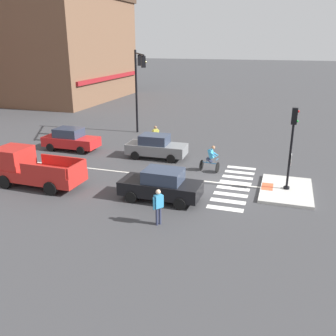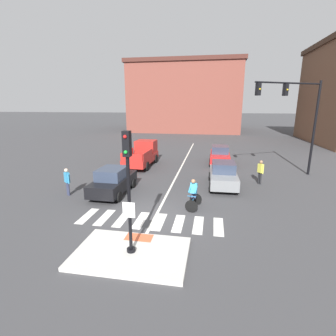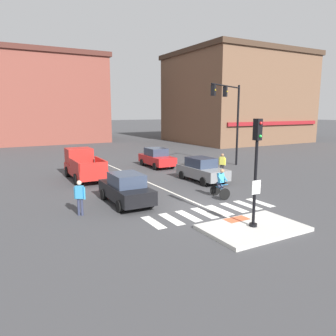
{
  "view_description": "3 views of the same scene",
  "coord_description": "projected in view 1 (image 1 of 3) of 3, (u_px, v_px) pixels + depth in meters",
  "views": [
    {
      "loc": [
        -19.51,
        -2.85,
        7.69
      ],
      "look_at": [
        -1.05,
        3.08,
        1.0
      ],
      "focal_mm": 39.44,
      "sensor_mm": 36.0,
      "label": 1
    },
    {
      "loc": [
        2.74,
        -11.07,
        5.36
      ],
      "look_at": [
        0.19,
        3.33,
        1.64
      ],
      "focal_mm": 26.87,
      "sensor_mm": 36.0,
      "label": 2
    },
    {
      "loc": [
        -9.25,
        -12.69,
        4.83
      ],
      "look_at": [
        -0.38,
        3.2,
        1.61
      ],
      "focal_mm": 34.74,
      "sensor_mm": 36.0,
      "label": 3
    }
  ],
  "objects": [
    {
      "name": "crosswalk_stripe_f",
      "position": [
        238.0,
        177.0,
        21.97
      ],
      "size": [
        0.44,
        1.8,
        0.01
      ],
      "primitive_type": "cube",
      "color": "silver",
      "rests_on": "ground"
    },
    {
      "name": "building_corner_left",
      "position": [
        54.0,
        48.0,
        50.15
      ],
      "size": [
        19.24,
        16.6,
        13.61
      ],
      "color": "brown",
      "rests_on": "ground"
    },
    {
      "name": "crosswalk_stripe_d",
      "position": [
        233.0,
        188.0,
        20.34
      ],
      "size": [
        0.44,
        1.8,
        0.01
      ],
      "primitive_type": "cube",
      "color": "silver",
      "rests_on": "ground"
    },
    {
      "name": "car_grey_eastbound_mid",
      "position": [
        156.0,
        147.0,
        25.39
      ],
      "size": [
        1.92,
        4.14,
        1.64
      ],
      "color": "slate",
      "rests_on": "ground"
    },
    {
      "name": "pedestrian_at_curb_left",
      "position": [
        158.0,
        204.0,
        16.02
      ],
      "size": [
        0.46,
        0.39,
        1.67
      ],
      "color": "#2D334C",
      "rests_on": "ground"
    },
    {
      "name": "pedestrian_waiting_far_side",
      "position": [
        156.0,
        135.0,
        27.87
      ],
      "size": [
        0.39,
        0.47,
        1.67
      ],
      "color": "black",
      "rests_on": "ground"
    },
    {
      "name": "traffic_island",
      "position": [
        286.0,
        190.0,
        19.92
      ],
      "size": [
        4.11,
        2.69,
        0.15
      ],
      "primitive_type": "cube",
      "color": "beige",
      "rests_on": "ground"
    },
    {
      "name": "pickup_truck_red_westbound_far",
      "position": [
        31.0,
        168.0,
        20.53
      ],
      "size": [
        2.15,
        5.14,
        2.08
      ],
      "color": "red",
      "rests_on": "ground"
    },
    {
      "name": "car_red_eastbound_far",
      "position": [
        71.0,
        139.0,
        27.27
      ],
      "size": [
        1.88,
        4.12,
        1.64
      ],
      "color": "red",
      "rests_on": "ground"
    },
    {
      "name": "crosswalk_stripe_h",
      "position": [
        241.0,
        168.0,
        23.61
      ],
      "size": [
        0.44,
        1.8,
        0.01
      ],
      "primitive_type": "cube",
      "color": "silver",
      "rests_on": "ground"
    },
    {
      "name": "car_black_westbound_near",
      "position": [
        161.0,
        185.0,
        18.62
      ],
      "size": [
        1.89,
        4.12,
        1.64
      ],
      "color": "black",
      "rests_on": "ground"
    },
    {
      "name": "ground_plane",
      "position": [
        225.0,
        184.0,
        20.89
      ],
      "size": [
        300.0,
        300.0,
        0.0
      ],
      "primitive_type": "plane",
      "color": "#3D3D3F"
    },
    {
      "name": "traffic_light_mast",
      "position": [
        138.0,
        78.0,
        29.71
      ],
      "size": [
        5.04,
        2.85,
        7.02
      ],
      "color": "black",
      "rests_on": "ground"
    },
    {
      "name": "signal_pole",
      "position": [
        292.0,
        141.0,
        19.03
      ],
      "size": [
        0.44,
        0.38,
        4.38
      ],
      "color": "black",
      "rests_on": "traffic_island"
    },
    {
      "name": "lane_centre_line",
      "position": [
        72.0,
        166.0,
        23.92
      ],
      "size": [
        0.14,
        28.0,
        0.01
      ],
      "primitive_type": "cube",
      "color": "silver",
      "rests_on": "ground"
    },
    {
      "name": "cyclist",
      "position": [
        211.0,
        158.0,
        22.69
      ],
      "size": [
        0.81,
        1.17,
        1.68
      ],
      "color": "black",
      "rests_on": "ground"
    },
    {
      "name": "crosswalk_stripe_g",
      "position": [
        240.0,
        172.0,
        22.79
      ],
      "size": [
        0.44,
        1.8,
        0.01
      ],
      "primitive_type": "cube",
      "color": "silver",
      "rests_on": "ground"
    },
    {
      "name": "crosswalk_stripe_b",
      "position": [
        228.0,
        201.0,
        18.7
      ],
      "size": [
        0.44,
        1.8,
        0.01
      ],
      "primitive_type": "cube",
      "color": "silver",
      "rests_on": "ground"
    },
    {
      "name": "crosswalk_stripe_e",
      "position": [
        235.0,
        183.0,
        21.16
      ],
      "size": [
        0.44,
        1.8,
        0.01
      ],
      "primitive_type": "cube",
      "color": "silver",
      "rests_on": "ground"
    },
    {
      "name": "crosswalk_stripe_c",
      "position": [
        231.0,
        194.0,
        19.52
      ],
      "size": [
        0.44,
        1.8,
        0.01
      ],
      "primitive_type": "cube",
      "color": "silver",
      "rests_on": "ground"
    },
    {
      "name": "crosswalk_stripe_a",
      "position": [
        225.0,
        208.0,
        17.88
      ],
      "size": [
        0.44,
        1.8,
        0.01
      ],
      "primitive_type": "cube",
      "color": "silver",
      "rests_on": "ground"
    },
    {
      "name": "tactile_pad_front",
      "position": [
        267.0,
        187.0,
        20.18
      ],
      "size": [
        1.1,
        0.6,
        0.01
      ],
      "primitive_type": "cube",
      "color": "#DB5B38",
      "rests_on": "traffic_island"
    }
  ]
}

